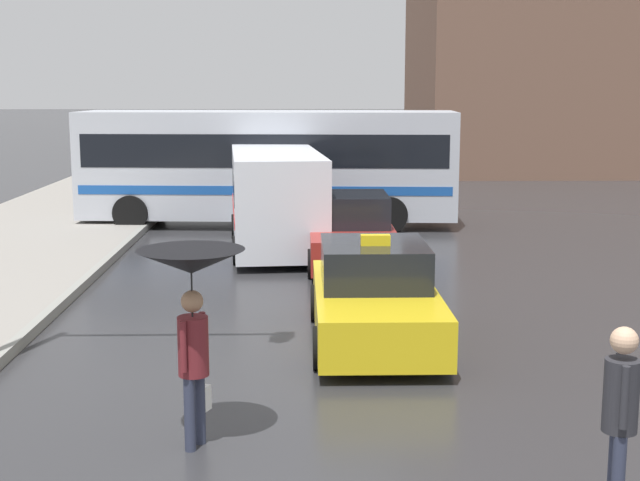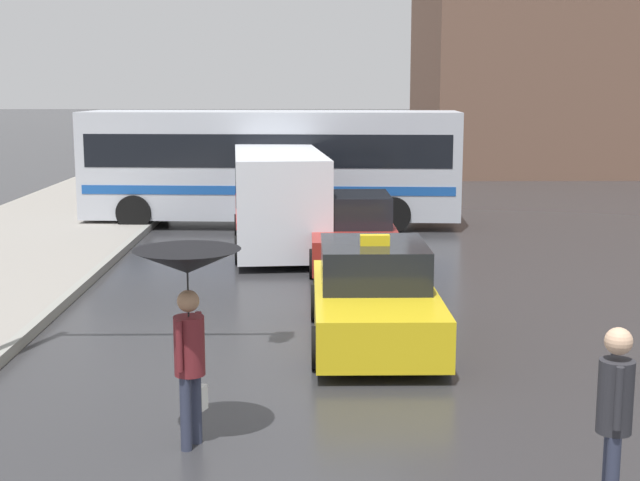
% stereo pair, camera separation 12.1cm
% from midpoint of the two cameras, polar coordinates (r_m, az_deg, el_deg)
% --- Properties ---
extents(taxi, '(1.91, 4.18, 1.66)m').
position_cam_midpoint_polar(taxi, '(13.57, 3.25, -3.68)').
color(taxi, gold).
rests_on(taxi, ground_plane).
extents(sedan_red, '(1.91, 4.21, 1.54)m').
position_cam_midpoint_polar(sedan_red, '(19.35, 1.82, 0.45)').
color(sedan_red, maroon).
rests_on(sedan_red, ground_plane).
extents(ambulance_van, '(2.46, 5.73, 2.34)m').
position_cam_midpoint_polar(ambulance_van, '(21.08, -3.00, 2.88)').
color(ambulance_van, silver).
rests_on(ambulance_van, ground_plane).
extents(city_bus, '(10.46, 3.17, 3.17)m').
position_cam_midpoint_polar(city_bus, '(24.95, -3.48, 5.03)').
color(city_bus, '#B2B7C1').
rests_on(city_bus, ground_plane).
extents(pedestrian_with_umbrella, '(1.13, 1.13, 2.17)m').
position_cam_midpoint_polar(pedestrian_with_umbrella, '(9.44, -8.57, -2.94)').
color(pedestrian_with_umbrella, '#2D3347').
rests_on(pedestrian_with_umbrella, ground_plane).
extents(pedestrian_man, '(0.37, 0.46, 1.79)m').
position_cam_midpoint_polar(pedestrian_man, '(8.38, 18.27, -10.03)').
color(pedestrian_man, '#2D3347').
rests_on(pedestrian_man, ground_plane).
extents(traffic_light, '(3.77, 0.38, 6.37)m').
position_cam_midpoint_polar(traffic_light, '(11.71, -18.04, 12.09)').
color(traffic_light, black).
rests_on(traffic_light, ground_plane).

